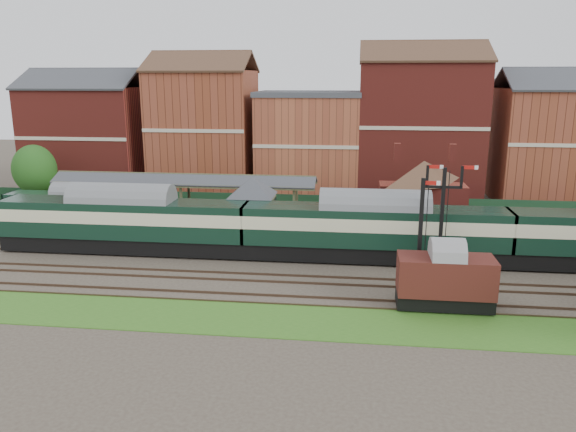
# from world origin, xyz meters

# --- Properties ---
(ground) EXTENTS (160.00, 160.00, 0.00)m
(ground) POSITION_xyz_m (0.00, 0.00, 0.00)
(ground) COLOR #473D33
(ground) RESTS_ON ground
(grass_back) EXTENTS (90.00, 4.50, 0.06)m
(grass_back) POSITION_xyz_m (0.00, 16.00, 0.03)
(grass_back) COLOR #2D6619
(grass_back) RESTS_ON ground
(grass_front) EXTENTS (90.00, 5.00, 0.06)m
(grass_front) POSITION_xyz_m (0.00, -12.00, 0.03)
(grass_front) COLOR #2D6619
(grass_front) RESTS_ON ground
(fence) EXTENTS (90.00, 0.12, 1.50)m
(fence) POSITION_xyz_m (0.00, 18.00, 0.75)
(fence) COLOR #193823
(fence) RESTS_ON ground
(platform) EXTENTS (55.00, 3.40, 1.00)m
(platform) POSITION_xyz_m (-5.00, 9.75, 0.50)
(platform) COLOR #2D2D2D
(platform) RESTS_ON ground
(signal_box) EXTENTS (5.40, 5.40, 6.00)m
(signal_box) POSITION_xyz_m (-3.00, 3.25, 3.19)
(signal_box) COLOR #5A6F4F
(signal_box) RESTS_ON ground
(brick_hut) EXTENTS (3.20, 2.64, 2.94)m
(brick_hut) POSITION_xyz_m (5.00, 3.25, 1.20)
(brick_hut) COLOR brown
(brick_hut) RESTS_ON ground
(station_building) EXTENTS (8.10, 8.10, 5.90)m
(station_building) POSITION_xyz_m (12.00, 9.75, 3.96)
(station_building) COLOR maroon
(station_building) RESTS_ON platform
(canopy) EXTENTS (26.00, 3.89, 4.08)m
(canopy) POSITION_xyz_m (-11.00, 9.75, 4.58)
(canopy) COLOR #535837
(canopy) RESTS_ON platform
(semaphore_bracket) EXTENTS (3.60, 0.25, 8.18)m
(semaphore_bracket) POSITION_xyz_m (12.04, -2.50, 4.63)
(semaphore_bracket) COLOR black
(semaphore_bracket) RESTS_ON ground
(semaphore_siding) EXTENTS (1.23, 0.25, 8.00)m
(semaphore_siding) POSITION_xyz_m (10.02, -7.00, 4.16)
(semaphore_siding) COLOR black
(semaphore_siding) RESTS_ON ground
(town_backdrop) EXTENTS (69.00, 10.00, 16.00)m
(town_backdrop) POSITION_xyz_m (-0.18, 25.00, 7.00)
(town_backdrop) COLOR maroon
(town_backdrop) RESTS_ON ground
(dmu_train) EXTENTS (61.61, 3.23, 4.73)m
(dmu_train) POSITION_xyz_m (7.25, 0.00, 2.75)
(dmu_train) COLOR black
(dmu_train) RESTS_ON ground
(platform_railcar) EXTENTS (16.00, 2.53, 3.68)m
(platform_railcar) POSITION_xyz_m (-19.51, 6.50, 2.17)
(platform_railcar) COLOR black
(platform_railcar) RESTS_ON ground
(goods_van_a) EXTENTS (5.91, 2.56, 3.58)m
(goods_van_a) POSITION_xyz_m (11.45, -9.00, 2.04)
(goods_van_a) COLOR black
(goods_van_a) RESTS_ON ground
(tree_back) EXTENTS (4.78, 4.78, 6.99)m
(tree_back) POSITION_xyz_m (-29.90, 15.15, 4.23)
(tree_back) COLOR #382619
(tree_back) RESTS_ON ground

